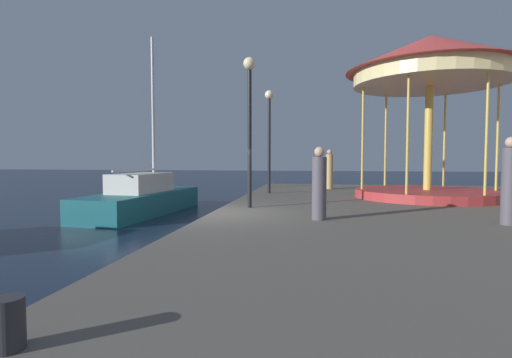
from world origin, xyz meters
TOP-DOWN VIEW (x-y plane):
  - ground_plane at (0.00, 0.00)m, footprint 120.00×120.00m
  - quay_dock at (6.05, 0.00)m, footprint 12.10×23.70m
  - sailboat_teal at (-4.21, 4.76)m, footprint 2.67×6.78m
  - carousel at (6.75, 4.91)m, footprint 5.91×5.91m
  - lamp_post_near_edge at (0.84, 1.18)m, footprint 0.36×0.36m
  - lamp_post_mid_promenade at (0.83, 5.92)m, footprint 0.36×0.36m
  - bollard_center at (0.49, -7.46)m, footprint 0.24×0.24m
  - person_by_the_water at (3.36, 8.64)m, footprint 0.34×0.34m
  - person_far_corner at (6.90, -0.86)m, footprint 0.34×0.34m
  - person_mid_promenade at (2.83, -0.78)m, footprint 0.34×0.34m

SIDE VIEW (x-z plane):
  - ground_plane at x=0.00m, z-range 0.00..0.00m
  - quay_dock at x=6.05m, z-range 0.00..0.80m
  - sailboat_teal at x=-4.21m, z-range -3.03..4.30m
  - bollard_center at x=0.49m, z-range 0.80..1.20m
  - person_mid_promenade at x=2.83m, z-range 0.74..2.46m
  - person_by_the_water at x=3.36m, z-range 0.74..2.60m
  - person_far_corner at x=6.90m, z-range 0.74..2.65m
  - lamp_post_mid_promenade at x=0.83m, z-range 1.58..5.80m
  - lamp_post_near_edge at x=0.84m, z-range 1.59..5.94m
  - carousel at x=6.75m, z-range 2.28..8.10m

